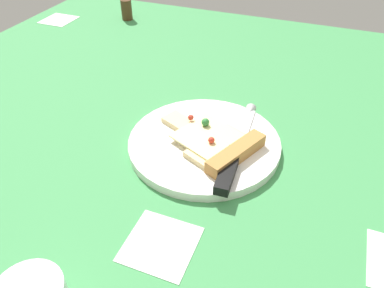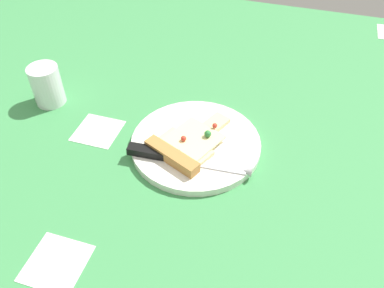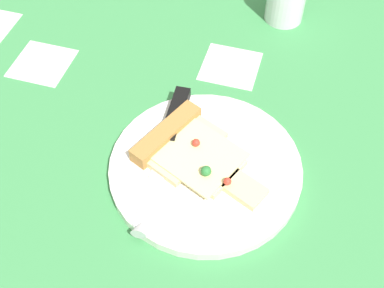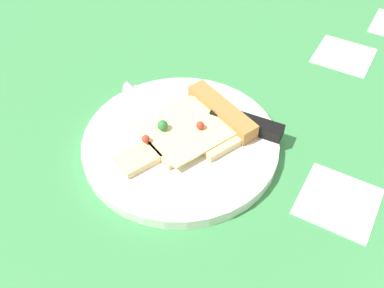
{
  "view_description": "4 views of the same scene",
  "coord_description": "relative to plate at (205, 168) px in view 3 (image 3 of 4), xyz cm",
  "views": [
    {
      "loc": [
        38.83,
        12.92,
        40.49
      ],
      "look_at": [
        -4.89,
        -4.16,
        2.83
      ],
      "focal_mm": 34.55,
      "sensor_mm": 36.0,
      "label": 1
    },
    {
      "loc": [
        -24.4,
        51.64,
        55.83
      ],
      "look_at": [
        -8.42,
        -0.11,
        3.62
      ],
      "focal_mm": 36.9,
      "sensor_mm": 36.0,
      "label": 2
    },
    {
      "loc": [
        -45.3,
        -12.15,
        55.44
      ],
      "look_at": [
        -6.5,
        -0.8,
        3.13
      ],
      "focal_mm": 45.99,
      "sensor_mm": 36.0,
      "label": 3
    },
    {
      "loc": [
        13.06,
        -37.9,
        43.79
      ],
      "look_at": [
        -5.28,
        -5.37,
        4.15
      ],
      "focal_mm": 41.6,
      "sensor_mm": 36.0,
      "label": 4
    }
  ],
  "objects": [
    {
      "name": "ground_plane",
      "position": [
        8.26,
        3.22,
        -2.28
      ],
      "size": [
        147.91,
        147.91,
        3.0
      ],
      "color": "#3D8C4C",
      "rests_on": "ground"
    },
    {
      "name": "plate",
      "position": [
        0.0,
        0.0,
        0.0
      ],
      "size": [
        26.01,
        26.01,
        1.56
      ],
      "primitive_type": "cylinder",
      "color": "white",
      "rests_on": "ground_plane"
    },
    {
      "name": "pizza_slice",
      "position": [
        1.02,
        2.37,
        1.57
      ],
      "size": [
        14.66,
        19.07,
        2.69
      ],
      "rotation": [
        0.0,
        0.0,
        2.73
      ],
      "color": "beige",
      "rests_on": "plate"
    },
    {
      "name": "knife",
      "position": [
        2.06,
        5.99,
        1.39
      ],
      "size": [
        24.08,
        3.61,
        2.45
      ],
      "rotation": [
        0.0,
        0.0,
        1.63
      ],
      "color": "silver",
      "rests_on": "plate"
    }
  ]
}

